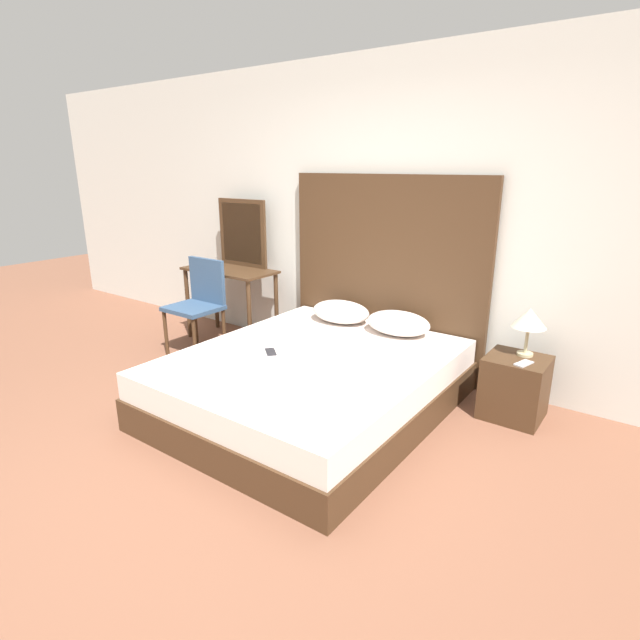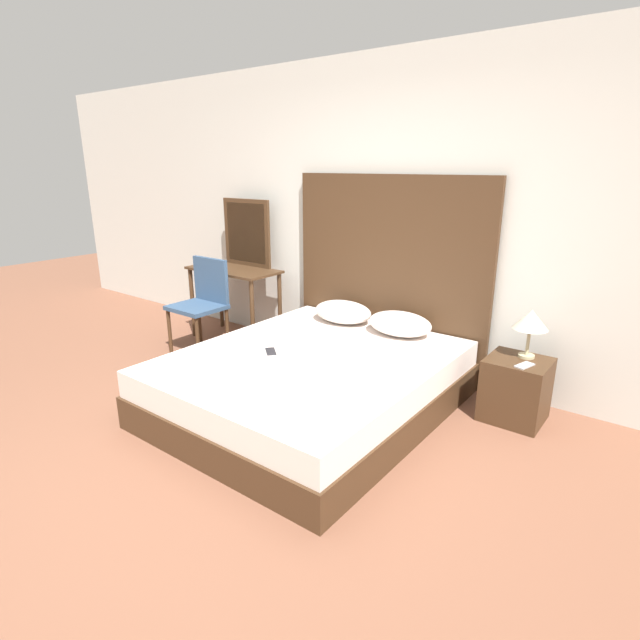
{
  "view_description": "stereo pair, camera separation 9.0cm",
  "coord_description": "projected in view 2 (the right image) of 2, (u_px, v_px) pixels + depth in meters",
  "views": [
    {
      "loc": [
        2.08,
        -1.66,
        1.8
      ],
      "look_at": [
        -0.01,
        1.22,
        0.69
      ],
      "focal_mm": 28.0,
      "sensor_mm": 36.0,
      "label": 1
    },
    {
      "loc": [
        2.15,
        -1.61,
        1.8
      ],
      "look_at": [
        -0.01,
        1.22,
        0.69
      ],
      "focal_mm": 28.0,
      "sensor_mm": 36.0,
      "label": 2
    }
  ],
  "objects": [
    {
      "name": "chair",
      "position": [
        203.0,
        298.0,
        4.9
      ],
      "size": [
        0.48,
        0.43,
        0.92
      ],
      "color": "#334C6B",
      "rests_on": "ground_plane"
    },
    {
      "name": "phone_on_bed",
      "position": [
        271.0,
        351.0,
        3.79
      ],
      "size": [
        0.16,
        0.15,
        0.01
      ],
      "color": "#232328",
      "rests_on": "bed"
    },
    {
      "name": "pillow_left",
      "position": [
        343.0,
        312.0,
        4.49
      ],
      "size": [
        0.55,
        0.39,
        0.19
      ],
      "color": "silver",
      "rests_on": "bed"
    },
    {
      "name": "bed",
      "position": [
        311.0,
        382.0,
        3.79
      ],
      "size": [
        1.8,
        2.14,
        0.44
      ],
      "color": "#422B19",
      "rests_on": "ground_plane"
    },
    {
      "name": "ground_plane",
      "position": [
        198.0,
        477.0,
        3.0
      ],
      "size": [
        16.0,
        16.0,
        0.0
      ],
      "primitive_type": "plane",
      "color": "brown"
    },
    {
      "name": "phone_on_nightstand",
      "position": [
        525.0,
        365.0,
        3.44
      ],
      "size": [
        0.11,
        0.16,
        0.01
      ],
      "color": "#B7B7BC",
      "rests_on": "nightstand"
    },
    {
      "name": "nightstand",
      "position": [
        516.0,
        389.0,
        3.63
      ],
      "size": [
        0.42,
        0.4,
        0.47
      ],
      "color": "#422B19",
      "rests_on": "ground_plane"
    },
    {
      "name": "vanity_desk",
      "position": [
        234.0,
        282.0,
        5.19
      ],
      "size": [
        0.99,
        0.48,
        0.77
      ],
      "color": "#422B19",
      "rests_on": "ground_plane"
    },
    {
      "name": "pillow_right",
      "position": [
        400.0,
        324.0,
        4.15
      ],
      "size": [
        0.55,
        0.39,
        0.19
      ],
      "color": "silver",
      "rests_on": "bed"
    },
    {
      "name": "vanity_mirror",
      "position": [
        247.0,
        233.0,
        5.21
      ],
      "size": [
        0.64,
        0.03,
        0.69
      ],
      "color": "#422B19",
      "rests_on": "vanity_desk"
    },
    {
      "name": "table_lamp",
      "position": [
        531.0,
        321.0,
        3.52
      ],
      "size": [
        0.24,
        0.24,
        0.36
      ],
      "color": "tan",
      "rests_on": "nightstand"
    },
    {
      "name": "headboard",
      "position": [
        387.0,
        275.0,
        4.43
      ],
      "size": [
        1.89,
        0.05,
        1.72
      ],
      "color": "#422B19",
      "rests_on": "ground_plane"
    },
    {
      "name": "wall_back",
      "position": [
        395.0,
        218.0,
        4.33
      ],
      "size": [
        10.0,
        0.06,
        2.7
      ],
      "color": "silver",
      "rests_on": "ground_plane"
    }
  ]
}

